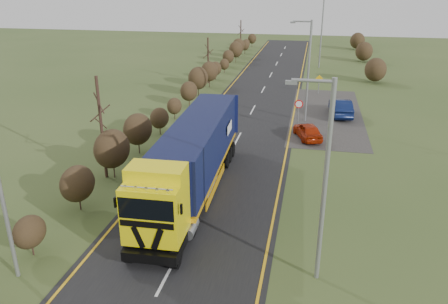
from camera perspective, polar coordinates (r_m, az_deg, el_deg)
ground at (r=21.42m, az=-3.84°, el=-9.11°), size 160.00×160.00×0.00m
road at (r=30.22m, az=1.11°, el=0.39°), size 8.00×120.00×0.02m
layby at (r=39.30m, az=13.22°, el=4.85°), size 6.00×18.00×0.02m
lane_markings at (r=29.94m, az=1.00°, el=0.22°), size 7.52×116.00×0.01m
hedgerow at (r=29.42m, az=-11.21°, el=2.70°), size 2.24×102.04×6.05m
lorry at (r=23.13m, az=-4.02°, el=-0.48°), size 2.79×14.34×3.98m
car_red_hatchback at (r=32.63m, az=10.87°, el=2.72°), size 2.49×3.79×1.20m
car_blue_sedan at (r=38.92m, az=14.99°, el=5.62°), size 1.99×4.56×1.46m
streetlight_near at (r=16.04m, az=12.82°, el=-3.19°), size 1.70×0.18×7.92m
streetlight_mid at (r=35.96m, az=10.84°, el=10.78°), size 1.73×0.18×8.10m
streetlight_far at (r=60.20m, az=12.56°, el=15.96°), size 2.14×0.20×10.09m
speed_sign at (r=34.29m, az=9.71°, el=5.58°), size 0.66×0.10×2.38m
warning_board at (r=46.13m, az=12.30°, el=8.88°), size 0.75×0.11×1.96m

